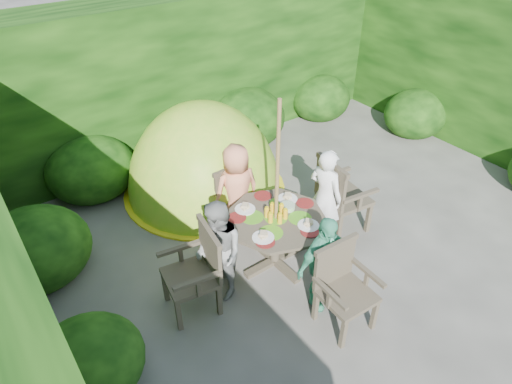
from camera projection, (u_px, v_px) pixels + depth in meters
ground at (356, 255)px, 5.84m from camera, size 60.00×60.00×0.00m
hedge_enclosure at (294, 129)px, 6.00m from camera, size 9.00×9.00×2.50m
patio_table at (276, 225)px, 5.39m from camera, size 1.25×1.25×0.85m
parasol_pole at (277, 190)px, 5.10m from camera, size 0.05×0.05×2.20m
garden_chair_right at (340, 195)px, 5.95m from camera, size 0.64×0.70×1.06m
garden_chair_left at (197, 270)px, 4.88m from camera, size 0.61×0.67×0.99m
garden_chair_back at (224, 191)px, 6.18m from camera, size 0.56×0.50×0.89m
garden_chair_front at (342, 286)px, 4.73m from camera, size 0.59×0.53×0.94m
child_right at (325, 197)px, 5.74m from camera, size 0.40×0.53×1.33m
child_left at (219, 251)px, 4.98m from camera, size 0.54×0.66×1.24m
child_back at (237, 191)px, 5.88m from camera, size 0.68×0.48×1.30m
child_front at (323, 263)px, 4.87m from camera, size 0.71×0.31×1.19m
dome_tent at (206, 190)px, 7.03m from camera, size 2.75×2.75×2.81m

